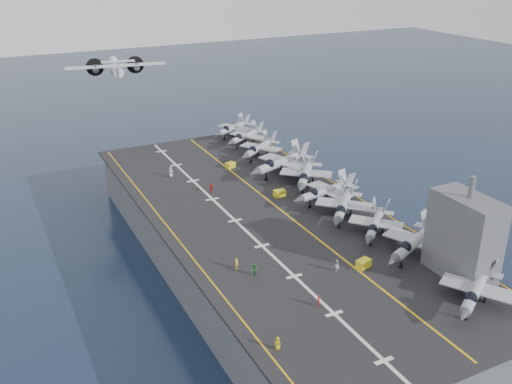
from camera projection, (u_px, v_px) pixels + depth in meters
name	position (u px, v px, depth m)	size (l,w,h in m)	color
ground	(266.00, 265.00, 103.45)	(500.00, 500.00, 0.00)	#142135
hull	(266.00, 241.00, 101.47)	(36.00, 90.00, 10.00)	#56595E
flight_deck	(266.00, 215.00, 99.42)	(38.00, 92.00, 0.40)	black
foul_line	(281.00, 210.00, 100.57)	(0.35, 90.00, 0.02)	gold
landing_centerline	(235.00, 220.00, 96.86)	(0.50, 90.00, 0.02)	silver
deck_edge_port	(173.00, 234.00, 92.32)	(0.25, 90.00, 0.02)	gold
deck_edge_stbd	(353.00, 195.00, 106.96)	(0.25, 90.00, 0.02)	gold
island_superstructure	(465.00, 227.00, 77.94)	(5.00, 10.00, 15.00)	#56595E
fighter_jet_0	(476.00, 289.00, 73.19)	(16.38, 14.86, 4.74)	gray
fighter_jet_1	(415.00, 241.00, 84.64)	(17.71, 15.17, 5.19)	#9BA5AC
fighter_jet_2	(375.00, 223.00, 90.94)	(15.29, 15.06, 4.47)	#9CA4AC
fighter_jet_3	(343.00, 205.00, 96.89)	(16.79, 16.96, 4.97)	#979DA5
fighter_jet_4	(326.00, 190.00, 102.84)	(15.39, 11.66, 4.84)	#8C939A
fighter_jet_5	(306.00, 173.00, 110.00)	(17.18, 17.99, 5.21)	#8D969C
fighter_jet_6	(281.00, 161.00, 115.35)	(19.27, 16.04, 5.72)	#919AA1
fighter_jet_7	(259.00, 147.00, 125.01)	(16.49, 15.35, 4.77)	gray
fighter_jet_8	(246.00, 135.00, 133.29)	(15.59, 13.93, 4.52)	#9AA1AA
tow_cart_a	(364.00, 263.00, 82.52)	(2.34, 1.82, 1.24)	yellow
tow_cart_b	(279.00, 193.00, 106.05)	(2.14, 1.43, 1.25)	gold
tow_cart_c	(230.00, 165.00, 119.83)	(2.25, 1.84, 1.16)	yellow
crew_0	(278.00, 343.00, 65.59)	(1.12, 1.19, 1.65)	gold
crew_1	(237.00, 264.00, 81.99)	(1.23, 1.07, 1.72)	gold
crew_2	(254.00, 270.00, 80.27)	(0.81, 1.17, 1.89)	#297F39
crew_4	(211.00, 188.00, 107.65)	(1.37, 1.32, 1.91)	red
crew_5	(171.00, 172.00, 114.87)	(1.48, 1.31, 2.06)	silver
crew_6	(319.00, 301.00, 73.38)	(1.20, 1.22, 1.71)	#B21919
crew_7	(336.00, 266.00, 81.33)	(1.32, 1.11, 1.88)	silver
transport_plane	(117.00, 72.00, 132.82)	(24.95, 18.87, 5.40)	silver
fighter_jet_9	(233.00, 127.00, 139.24)	(15.59, 13.93, 4.52)	#9AA1AA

